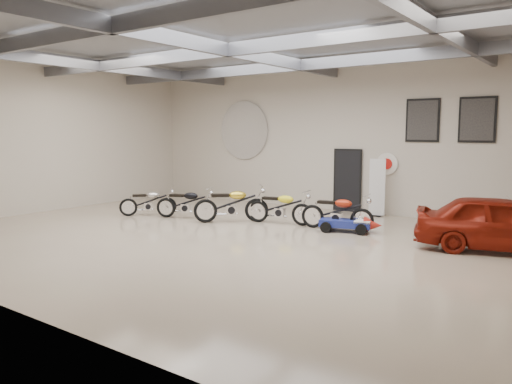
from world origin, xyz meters
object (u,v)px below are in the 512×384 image
Objects in this scene: go_kart at (351,221)px; motorcycle_yellow at (280,206)px; motorcycle_silver at (148,201)px; motorcycle_red at (337,211)px; motorcycle_black at (186,203)px; motorcycle_gold at (231,203)px; banner_stand at (377,188)px; vintage_car at (502,223)px.

motorcycle_yellow is at bearing 167.39° from go_kart.
go_kart is (6.59, 1.39, -0.16)m from motorcycle_silver.
go_kart is at bearing -35.25° from motorcycle_silver.
motorcycle_silver reaches higher than go_kart.
motorcycle_black is at bearing -175.36° from motorcycle_red.
motorcycle_gold is 1.08× the size of motorcycle_red.
motorcycle_gold is at bearing -143.33° from banner_stand.
banner_stand is at bearing 82.74° from go_kart.
vintage_car reaches higher than motorcycle_yellow.
motorcycle_gold is 7.42m from vintage_car.
go_kart is at bearing -7.96° from motorcycle_yellow.
banner_stand is 0.96× the size of motorcycle_black.
banner_stand is 6.20m from motorcycle_black.
motorcycle_yellow is 6.02m from vintage_car.
motorcycle_black is 0.88× the size of motorcycle_gold.
motorcycle_gold is 1.31× the size of go_kart.
motorcycle_black is at bearing -152.69° from banner_stand.
motorcycle_red is 4.22m from vintage_car.
motorcycle_yellow is 0.99× the size of motorcycle_red.
motorcycle_silver is at bearing 171.77° from motorcycle_black.
banner_stand reaches higher than motorcycle_red.
motorcycle_yellow reaches higher than motorcycle_silver.
go_kart is 3.79m from vintage_car.
motorcycle_yellow is (2.97, 0.92, 0.02)m from motorcycle_black.
motorcycle_silver is at bearing 176.24° from go_kart.
motorcycle_black is 1.64m from motorcycle_gold.
motorcycle_yellow is 0.53× the size of vintage_car.
motorcycle_gold is (2.97, 0.65, 0.11)m from motorcycle_silver.
motorcycle_red is at bearing -34.15° from motorcycle_silver.
motorcycle_black is at bearing 148.13° from motorcycle_gold.
go_kart is (2.25, 0.12, -0.22)m from motorcycle_yellow.
motorcycle_yellow is at bearing -30.85° from motorcycle_silver.
motorcycle_black is at bearing -32.73° from motorcycle_silver.
vintage_car is at bearing -10.00° from motorcycle_yellow.
motorcycle_red reaches higher than go_kart.
go_kart is (5.22, 1.04, -0.20)m from motorcycle_black.
motorcycle_silver is 0.89× the size of motorcycle_yellow.
motorcycle_black is 3.11m from motorcycle_yellow.
motorcycle_gold reaches higher than motorcycle_black.
banner_stand reaches higher than vintage_car.
motorcycle_silver is 0.81× the size of motorcycle_gold.
motorcycle_gold reaches higher than motorcycle_silver.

